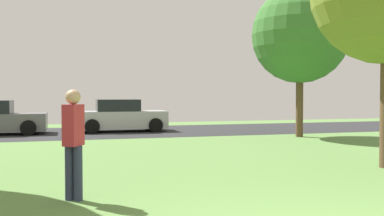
% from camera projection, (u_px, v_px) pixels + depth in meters
% --- Properties ---
extents(road_strip, '(44.00, 6.40, 0.01)m').
position_uv_depth(road_strip, '(131.00, 131.00, 19.56)').
color(road_strip, '#28282B').
rests_on(road_strip, ground_plane).
extents(birch_tree_lone, '(3.88, 3.88, 6.05)m').
position_uv_depth(birch_tree_lone, '(300.00, 35.00, 17.02)').
color(birch_tree_lone, brown).
rests_on(birch_tree_lone, ground_plane).
extents(person_thrower, '(0.36, 0.39, 1.79)m').
position_uv_depth(person_thrower, '(73.00, 139.00, 6.79)').
color(person_thrower, '#2D334C').
rests_on(person_thrower, ground_plane).
extents(parked_car_silver, '(4.01, 1.95, 1.48)m').
position_uv_depth(parked_car_silver, '(121.00, 117.00, 19.62)').
color(parked_car_silver, '#B7B7BC').
rests_on(parked_car_silver, ground_plane).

